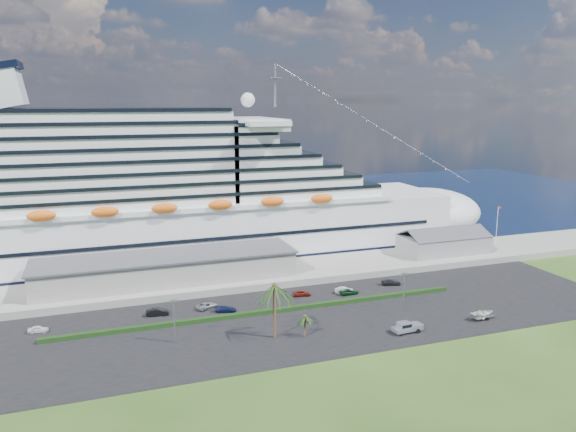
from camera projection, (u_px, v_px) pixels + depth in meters
name	position (u px, v px, depth m)	size (l,w,h in m)	color
ground	(332.00, 339.00, 105.11)	(420.00, 420.00, 0.00)	#284416
asphalt_lot	(310.00, 318.00, 115.25)	(140.00, 38.00, 0.12)	black
wharf	(268.00, 274.00, 141.86)	(240.00, 20.00, 1.80)	gray
water	(201.00, 212.00, 225.13)	(420.00, 160.00, 0.02)	#0B1932
cruise_ship	(166.00, 201.00, 153.78)	(191.00, 38.00, 54.00)	silver
terminal_building	(167.00, 268.00, 132.86)	(61.00, 15.00, 6.30)	gray
port_shed	(444.00, 243.00, 158.13)	(24.00, 12.31, 7.37)	gray
flagpole	(497.00, 225.00, 163.24)	(1.08, 0.16, 12.00)	silver
hedge	(266.00, 312.00, 117.15)	(88.00, 1.10, 0.90)	black
lamp_post_left	(174.00, 316.00, 102.27)	(1.60, 0.35, 8.27)	gray
lamp_post_right	(404.00, 287.00, 117.95)	(1.60, 0.35, 8.27)	gray
palm_tall	(274.00, 292.00, 103.67)	(8.82, 8.82, 11.13)	#47301E
palm_short	(305.00, 319.00, 105.21)	(3.53, 3.53, 4.56)	#47301E
parked_car_0	(38.00, 329.00, 107.73)	(1.51, 3.76, 1.28)	white
parked_car_1	(157.00, 312.00, 116.16)	(1.63, 4.66, 1.54)	black
parked_car_2	(207.00, 306.00, 120.03)	(2.16, 4.69, 1.30)	#969B9F
parked_car_3	(226.00, 309.00, 118.16)	(1.81, 4.46, 1.29)	#131E45
parked_car_4	(302.00, 293.00, 127.69)	(1.61, 4.00, 1.36)	maroon
parked_car_5	(345.00, 290.00, 129.56)	(1.52, 4.37, 1.44)	silver
parked_car_6	(349.00, 292.00, 128.88)	(2.09, 4.53, 1.26)	#0C3316
parked_car_7	(391.00, 282.00, 135.40)	(1.91, 4.71, 1.37)	#222328
pickup_truck	(407.00, 327.00, 107.59)	(6.09, 2.55, 2.10)	black
boat_trailer	(483.00, 314.00, 114.15)	(6.36, 4.52, 1.78)	gray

